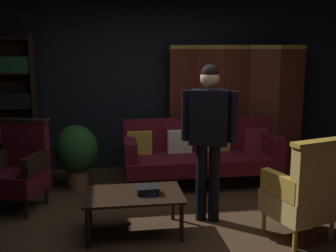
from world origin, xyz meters
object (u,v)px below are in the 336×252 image
object	(u,v)px
velvet_couch	(200,151)
armchair_gilt_accent	(304,192)
coffee_table	(133,198)
folding_screen	(237,105)
potted_plant	(76,152)
armchair_wing_left	(20,168)
book_black_cloth	(147,189)
standing_figure	(209,129)
bookshelf	(6,103)
book_navy_cloth	(147,192)

from	to	relation	value
velvet_couch	armchair_gilt_accent	distance (m)	1.95
coffee_table	armchair_gilt_accent	distance (m)	1.69
folding_screen	potted_plant	distance (m)	2.53
velvet_couch	potted_plant	world-z (taller)	velvet_couch
velvet_couch	folding_screen	bearing A→B (deg)	42.66
armchair_wing_left	book_black_cloth	size ratio (longest dim) A/B	4.72
armchair_gilt_accent	standing_figure	world-z (taller)	standing_figure
bookshelf	coffee_table	bearing A→B (deg)	-52.70
bookshelf	armchair_gilt_accent	world-z (taller)	bookshelf
bookshelf	standing_figure	distance (m)	3.20
standing_figure	book_navy_cloth	xyz separation A→B (m)	(-0.68, -0.22, -0.59)
armchair_wing_left	book_black_cloth	bearing A→B (deg)	-32.68
bookshelf	armchair_gilt_accent	distance (m)	4.24
armchair_wing_left	velvet_couch	bearing A→B (deg)	14.19
armchair_wing_left	potted_plant	world-z (taller)	armchair_wing_left
folding_screen	armchair_wing_left	size ratio (longest dim) A/B	2.03
folding_screen	bookshelf	bearing A→B (deg)	178.80
velvet_couch	standing_figure	xyz separation A→B (m)	(-0.20, -1.26, 0.57)
bookshelf	book_navy_cloth	world-z (taller)	bookshelf
bookshelf	book_navy_cloth	distance (m)	2.94
standing_figure	potted_plant	distance (m)	2.03
folding_screen	bookshelf	world-z (taller)	bookshelf
standing_figure	potted_plant	bearing A→B (deg)	138.87
folding_screen	bookshelf	size ratio (longest dim) A/B	1.03
velvet_couch	standing_figure	bearing A→B (deg)	-99.19
folding_screen	book_navy_cloth	size ratio (longest dim) A/B	11.65
potted_plant	book_navy_cloth	size ratio (longest dim) A/B	4.75
bookshelf	velvet_couch	world-z (taller)	bookshelf
folding_screen	coffee_table	distance (m)	2.82
book_black_cloth	armchair_wing_left	bearing A→B (deg)	147.32
velvet_couch	book_black_cloth	bearing A→B (deg)	-120.85
standing_figure	book_black_cloth	distance (m)	0.91
bookshelf	book_black_cloth	xyz separation A→B (m)	(1.81, -2.22, -0.61)
potted_plant	book_black_cloth	world-z (taller)	potted_plant
potted_plant	book_black_cloth	distance (m)	1.71
coffee_table	potted_plant	bearing A→B (deg)	113.79
bookshelf	standing_figure	world-z (taller)	bookshelf
bookshelf	book_black_cloth	bearing A→B (deg)	-50.75
velvet_couch	armchair_wing_left	world-z (taller)	armchair_wing_left
folding_screen	book_black_cloth	distance (m)	2.73
folding_screen	armchair_wing_left	bearing A→B (deg)	-157.56
coffee_table	book_navy_cloth	size ratio (longest dim) A/B	5.52
velvet_couch	armchair_wing_left	size ratio (longest dim) A/B	2.04
book_navy_cloth	bookshelf	bearing A→B (deg)	129.25
book_navy_cloth	book_black_cloth	size ratio (longest dim) A/B	0.82
folding_screen	coffee_table	world-z (taller)	folding_screen
folding_screen	armchair_wing_left	distance (m)	3.30
book_navy_cloth	standing_figure	bearing A→B (deg)	17.79
coffee_table	book_navy_cloth	distance (m)	0.16
potted_plant	coffee_table	bearing A→B (deg)	-66.21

